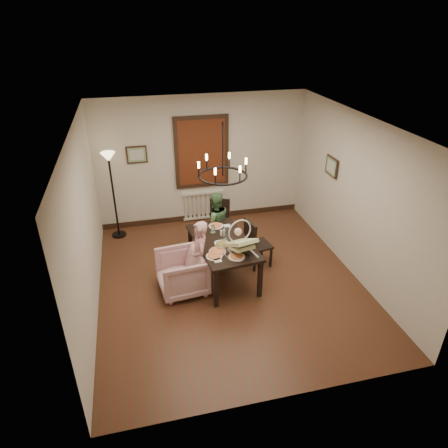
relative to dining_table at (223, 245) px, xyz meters
name	(u,v)px	position (x,y,z in m)	size (l,w,h in m)	color
room_shell	(225,201)	(0.08, 0.20, 0.74)	(4.51, 5.00, 2.81)	#482D18
dining_table	(223,245)	(0.00, 0.00, 0.00)	(1.07, 1.68, 0.75)	black
chair_far	(219,223)	(0.20, 1.20, -0.20)	(0.40, 0.40, 0.91)	black
chair_right	(259,242)	(0.74, 0.24, -0.18)	(0.42, 0.42, 0.96)	black
armchair	(182,273)	(-0.76, -0.22, -0.30)	(0.78, 0.80, 0.72)	#D2A0AE
elderly_woman	(200,263)	(-0.46, -0.27, -0.12)	(0.39, 0.26, 1.08)	#C48A92
seated_man	(215,228)	(0.06, 0.91, -0.14)	(0.51, 0.39, 1.04)	#467344
baby_bouncer	(240,242)	(0.20, -0.40, 0.28)	(0.43, 0.60, 0.39)	#C1CC8C
salad_bowl	(222,245)	(-0.06, -0.17, 0.12)	(0.30, 0.30, 0.07)	white
pizza_platter	(217,251)	(-0.17, -0.33, 0.10)	(0.29, 0.29, 0.04)	tan
drinking_glass	(225,239)	(0.02, -0.07, 0.16)	(0.07, 0.07, 0.14)	silver
window_blinds	(202,152)	(0.08, 2.29, 0.94)	(1.00, 0.03, 1.40)	#5B2B12
radiator	(203,205)	(0.08, 2.31, -0.31)	(0.92, 0.12, 0.62)	silver
picture_back	(137,155)	(-1.27, 2.30, 0.99)	(0.42, 0.03, 0.36)	black
picture_right	(332,166)	(2.29, 0.73, 0.99)	(0.42, 0.03, 0.36)	black
floor_lamp	(114,197)	(-1.82, 1.98, 0.24)	(0.30, 0.30, 1.80)	black
chandelier	(223,176)	(0.00, 0.00, 1.29)	(0.80, 0.80, 0.04)	black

